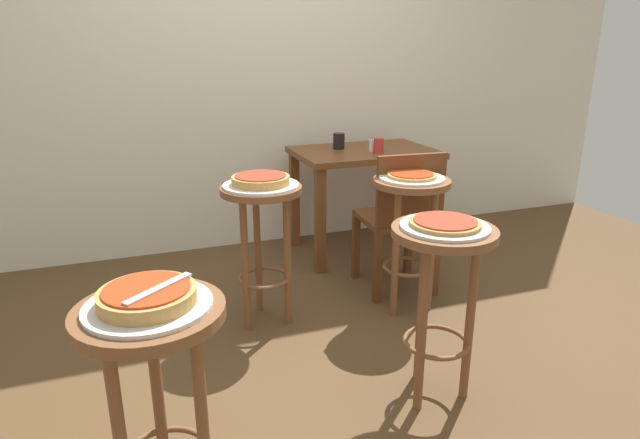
# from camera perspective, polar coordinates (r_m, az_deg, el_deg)

# --- Properties ---
(ground_plane) EXTENTS (6.00, 6.00, 0.00)m
(ground_plane) POSITION_cam_1_polar(r_m,az_deg,el_deg) (2.69, 2.66, -13.42)
(ground_plane) COLOR brown
(back_wall) EXTENTS (6.00, 0.10, 3.00)m
(back_wall) POSITION_cam_1_polar(r_m,az_deg,el_deg) (3.87, -7.00, 19.32)
(back_wall) COLOR silver
(back_wall) RESTS_ON ground_plane
(stool_foreground) EXTENTS (0.41, 0.41, 0.74)m
(stool_foreground) POSITION_cam_1_polar(r_m,az_deg,el_deg) (1.61, -17.10, -14.95)
(stool_foreground) COLOR brown
(stool_foreground) RESTS_ON ground_plane
(serving_plate_foreground) EXTENTS (0.34, 0.34, 0.01)m
(serving_plate_foreground) POSITION_cam_1_polar(r_m,az_deg,el_deg) (1.51, -17.78, -8.70)
(serving_plate_foreground) COLOR silver
(serving_plate_foreground) RESTS_ON stool_foreground
(pizza_foreground) EXTENTS (0.26, 0.26, 0.05)m
(pizza_foreground) POSITION_cam_1_polar(r_m,az_deg,el_deg) (1.50, -17.88, -7.73)
(pizza_foreground) COLOR tan
(pizza_foreground) RESTS_ON serving_plate_foreground
(stool_middle) EXTENTS (0.41, 0.41, 0.74)m
(stool_middle) POSITION_cam_1_polar(r_m,az_deg,el_deg) (2.17, 12.75, -5.64)
(stool_middle) COLOR brown
(stool_middle) RESTS_ON ground_plane
(serving_plate_middle) EXTENTS (0.34, 0.34, 0.01)m
(serving_plate_middle) POSITION_cam_1_polar(r_m,az_deg,el_deg) (2.10, 13.12, -0.74)
(serving_plate_middle) COLOR silver
(serving_plate_middle) RESTS_ON stool_middle
(pizza_middle) EXTENTS (0.27, 0.27, 0.02)m
(pizza_middle) POSITION_cam_1_polar(r_m,az_deg,el_deg) (2.09, 13.15, -0.33)
(pizza_middle) COLOR #B78442
(pizza_middle) RESTS_ON serving_plate_middle
(stool_leftside) EXTENTS (0.41, 0.41, 0.74)m
(stool_leftside) POSITION_cam_1_polar(r_m,az_deg,el_deg) (2.89, 9.53, 0.61)
(stool_leftside) COLOR brown
(stool_leftside) RESTS_ON ground_plane
(serving_plate_leftside) EXTENTS (0.34, 0.34, 0.01)m
(serving_plate_leftside) POSITION_cam_1_polar(r_m,az_deg,el_deg) (2.84, 9.73, 4.37)
(serving_plate_leftside) COLOR white
(serving_plate_leftside) RESTS_ON stool_leftside
(pizza_leftside) EXTENTS (0.26, 0.26, 0.02)m
(pizza_leftside) POSITION_cam_1_polar(r_m,az_deg,el_deg) (2.84, 9.75, 4.68)
(pizza_leftside) COLOR tan
(pizza_leftside) RESTS_ON serving_plate_leftside
(stool_rear) EXTENTS (0.41, 0.41, 0.74)m
(stool_rear) POSITION_cam_1_polar(r_m,az_deg,el_deg) (2.72, -6.16, -0.34)
(stool_rear) COLOR brown
(stool_rear) RESTS_ON ground_plane
(serving_plate_rear) EXTENTS (0.38, 0.38, 0.01)m
(serving_plate_rear) POSITION_cam_1_polar(r_m,az_deg,el_deg) (2.67, -6.30, 3.64)
(serving_plate_rear) COLOR white
(serving_plate_rear) RESTS_ON stool_rear
(pizza_rear) EXTENTS (0.29, 0.29, 0.05)m
(pizza_rear) POSITION_cam_1_polar(r_m,az_deg,el_deg) (2.66, -6.32, 4.24)
(pizza_rear) COLOR tan
(pizza_rear) RESTS_ON serving_plate_rear
(dining_table) EXTENTS (0.94, 0.64, 0.73)m
(dining_table) POSITION_cam_1_polar(r_m,az_deg,el_deg) (3.71, 4.68, 5.48)
(dining_table) COLOR brown
(dining_table) RESTS_ON ground_plane
(cup_near_edge) EXTENTS (0.07, 0.07, 0.10)m
(cup_near_edge) POSITION_cam_1_polar(r_m,az_deg,el_deg) (3.57, 6.25, 7.82)
(cup_near_edge) COLOR red
(cup_near_edge) RESTS_ON dining_table
(cup_far_edge) EXTENTS (0.08, 0.08, 0.11)m
(cup_far_edge) POSITION_cam_1_polar(r_m,az_deg,el_deg) (3.70, 2.01, 8.34)
(cup_far_edge) COLOR black
(cup_far_edge) RESTS_ON dining_table
(condiment_shaker) EXTENTS (0.04, 0.04, 0.08)m
(condiment_shaker) POSITION_cam_1_polar(r_m,az_deg,el_deg) (3.62, 5.55, 7.83)
(condiment_shaker) COLOR white
(condiment_shaker) RESTS_ON dining_table
(wooden_chair) EXTENTS (0.43, 0.43, 0.85)m
(wooden_chair) POSITION_cam_1_polar(r_m,az_deg,el_deg) (3.12, 8.57, 0.34)
(wooden_chair) COLOR #5B3319
(wooden_chair) RESTS_ON ground_plane
(pizza_server_knife) EXTENTS (0.19, 0.16, 0.01)m
(pizza_server_knife) POSITION_cam_1_polar(r_m,az_deg,el_deg) (1.47, -16.77, -7.00)
(pizza_server_knife) COLOR silver
(pizza_server_knife) RESTS_ON pizza_foreground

